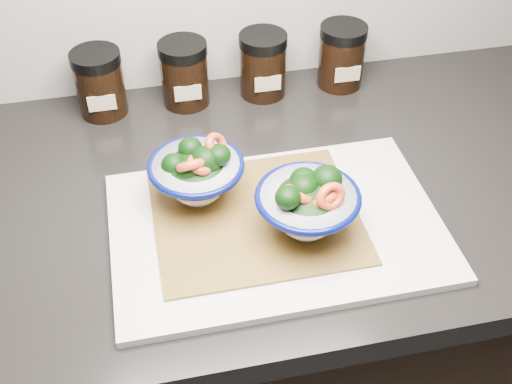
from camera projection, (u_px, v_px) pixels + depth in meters
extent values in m
cube|color=black|center=(302.00, 353.00, 1.29)|extent=(3.43, 0.58, 0.86)
cube|color=black|center=(317.00, 186.00, 0.98)|extent=(3.50, 0.60, 0.04)
cube|color=silver|center=(276.00, 227.00, 0.88)|extent=(0.45, 0.30, 0.01)
cube|color=olive|center=(256.00, 217.00, 0.89)|extent=(0.28, 0.24, 0.00)
cylinder|color=white|center=(198.00, 194.00, 0.91)|extent=(0.05, 0.05, 0.01)
ellipsoid|color=white|center=(198.00, 186.00, 0.90)|extent=(0.07, 0.07, 0.03)
torus|color=#040B4A|center=(196.00, 166.00, 0.87)|extent=(0.13, 0.13, 0.01)
torus|color=#040B4A|center=(197.00, 173.00, 0.88)|extent=(0.11, 0.11, 0.00)
ellipsoid|color=black|center=(196.00, 171.00, 0.88)|extent=(0.10, 0.10, 0.04)
ellipsoid|color=black|center=(219.00, 155.00, 0.86)|extent=(0.03, 0.03, 0.03)
cylinder|color=#477233|center=(219.00, 162.00, 0.87)|extent=(0.01, 0.01, 0.02)
ellipsoid|color=black|center=(206.00, 161.00, 0.87)|extent=(0.04, 0.04, 0.04)
cylinder|color=#477233|center=(206.00, 169.00, 0.88)|extent=(0.01, 0.02, 0.03)
ellipsoid|color=black|center=(188.00, 171.00, 0.86)|extent=(0.04, 0.04, 0.03)
cylinder|color=#477233|center=(189.00, 178.00, 0.87)|extent=(0.01, 0.01, 0.02)
ellipsoid|color=black|center=(174.00, 166.00, 0.87)|extent=(0.04, 0.04, 0.04)
cylinder|color=#477233|center=(174.00, 173.00, 0.88)|extent=(0.01, 0.01, 0.02)
ellipsoid|color=black|center=(190.00, 149.00, 0.89)|extent=(0.03, 0.03, 0.03)
cylinder|color=#477233|center=(191.00, 155.00, 0.90)|extent=(0.01, 0.01, 0.02)
torus|color=orange|center=(199.00, 165.00, 0.86)|extent=(0.05, 0.05, 0.03)
torus|color=orange|center=(216.00, 145.00, 0.87)|extent=(0.04, 0.05, 0.05)
torus|color=orange|center=(191.00, 165.00, 0.85)|extent=(0.05, 0.04, 0.04)
cylinder|color=#CCBC8E|center=(192.00, 167.00, 0.86)|extent=(0.02, 0.02, 0.01)
cylinder|color=#CCBC8E|center=(214.00, 152.00, 0.87)|extent=(0.02, 0.02, 0.01)
cylinder|color=white|center=(306.00, 226.00, 0.86)|extent=(0.05, 0.05, 0.01)
ellipsoid|color=white|center=(306.00, 218.00, 0.85)|extent=(0.08, 0.08, 0.03)
torus|color=#040B4A|center=(308.00, 197.00, 0.83)|extent=(0.14, 0.14, 0.01)
torus|color=#040B4A|center=(307.00, 205.00, 0.84)|extent=(0.12, 0.12, 0.00)
ellipsoid|color=black|center=(308.00, 203.00, 0.83)|extent=(0.10, 0.10, 0.05)
ellipsoid|color=black|center=(288.00, 197.00, 0.80)|extent=(0.03, 0.03, 0.03)
cylinder|color=#477233|center=(288.00, 204.00, 0.80)|extent=(0.01, 0.01, 0.02)
ellipsoid|color=black|center=(327.00, 179.00, 0.84)|extent=(0.04, 0.04, 0.04)
cylinder|color=#477233|center=(326.00, 187.00, 0.85)|extent=(0.01, 0.01, 0.03)
ellipsoid|color=black|center=(304.00, 188.00, 0.83)|extent=(0.04, 0.04, 0.04)
cylinder|color=#477233|center=(303.00, 195.00, 0.84)|extent=(0.01, 0.01, 0.02)
ellipsoid|color=black|center=(304.00, 182.00, 0.84)|extent=(0.04, 0.04, 0.04)
cylinder|color=#477233|center=(303.00, 190.00, 0.85)|extent=(0.01, 0.01, 0.02)
torus|color=orange|center=(331.00, 196.00, 0.80)|extent=(0.05, 0.04, 0.05)
torus|color=orange|center=(298.00, 195.00, 0.81)|extent=(0.05, 0.06, 0.05)
torus|color=orange|center=(323.00, 199.00, 0.81)|extent=(0.05, 0.04, 0.05)
cylinder|color=#CCBC8E|center=(298.00, 188.00, 0.82)|extent=(0.02, 0.02, 0.01)
cylinder|color=black|center=(101.00, 88.00, 1.06)|extent=(0.08, 0.08, 0.09)
cylinder|color=black|center=(95.00, 58.00, 1.02)|extent=(0.08, 0.08, 0.02)
cube|color=#C6B793|center=(102.00, 103.00, 1.04)|extent=(0.05, 0.00, 0.03)
cylinder|color=black|center=(185.00, 78.00, 1.08)|extent=(0.08, 0.08, 0.09)
cylinder|color=black|center=(182.00, 48.00, 1.05)|extent=(0.08, 0.08, 0.02)
cube|color=#C6B793|center=(188.00, 93.00, 1.06)|extent=(0.04, 0.00, 0.03)
cylinder|color=black|center=(263.00, 69.00, 1.11)|extent=(0.08, 0.08, 0.09)
cylinder|color=black|center=(263.00, 40.00, 1.07)|extent=(0.08, 0.08, 0.02)
cube|color=#C6B793|center=(268.00, 84.00, 1.08)|extent=(0.04, 0.00, 0.03)
cylinder|color=black|center=(341.00, 60.00, 1.13)|extent=(0.08, 0.08, 0.09)
cylinder|color=black|center=(344.00, 31.00, 1.09)|extent=(0.08, 0.08, 0.02)
cube|color=#C6B793|center=(348.00, 74.00, 1.10)|extent=(0.04, 0.00, 0.03)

